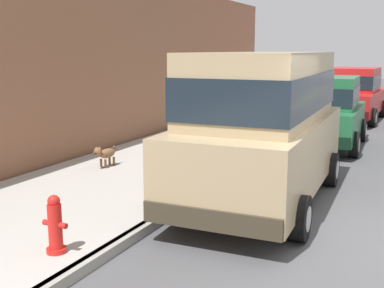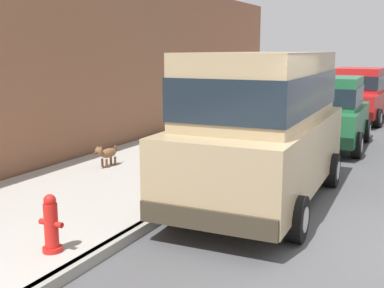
{
  "view_description": "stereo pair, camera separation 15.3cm",
  "coord_description": "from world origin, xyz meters",
  "px_view_note": "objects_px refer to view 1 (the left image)",
  "views": [
    {
      "loc": [
        0.23,
        -6.64,
        2.56
      ],
      "look_at": [
        -3.57,
        1.32,
        0.85
      ],
      "focal_mm": 45.56,
      "sensor_mm": 36.0,
      "label": 1
    },
    {
      "loc": [
        0.37,
        -6.57,
        2.56
      ],
      "look_at": [
        -3.57,
        1.32,
        0.85
      ],
      "focal_mm": 45.56,
      "sensor_mm": 36.0,
      "label": 2
    }
  ],
  "objects_px": {
    "car_red_sedan": "(353,94)",
    "car_tan_van": "(263,121)",
    "fire_hydrant": "(55,226)",
    "dog_brown": "(105,153)",
    "car_green_hatchback": "(325,111)"
  },
  "relations": [
    {
      "from": "car_red_sedan",
      "to": "car_tan_van",
      "type": "bearing_deg",
      "value": -90.15
    },
    {
      "from": "fire_hydrant",
      "to": "dog_brown",
      "type": "bearing_deg",
      "value": 117.77
    },
    {
      "from": "car_green_hatchback",
      "to": "car_red_sedan",
      "type": "distance_m",
      "value": 5.59
    },
    {
      "from": "dog_brown",
      "to": "fire_hydrant",
      "type": "height_order",
      "value": "fire_hydrant"
    },
    {
      "from": "car_tan_van",
      "to": "fire_hydrant",
      "type": "xyz_separation_m",
      "value": [
        -1.49,
        -3.45,
        -0.92
      ]
    },
    {
      "from": "car_red_sedan",
      "to": "dog_brown",
      "type": "height_order",
      "value": "car_red_sedan"
    },
    {
      "from": "car_red_sedan",
      "to": "dog_brown",
      "type": "distance_m",
      "value": 11.06
    },
    {
      "from": "fire_hydrant",
      "to": "car_red_sedan",
      "type": "bearing_deg",
      "value": 83.94
    },
    {
      "from": "car_red_sedan",
      "to": "fire_hydrant",
      "type": "relative_size",
      "value": 6.43
    },
    {
      "from": "car_red_sedan",
      "to": "fire_hydrant",
      "type": "xyz_separation_m",
      "value": [
        -1.52,
        -14.35,
        -0.51
      ]
    },
    {
      "from": "car_green_hatchback",
      "to": "fire_hydrant",
      "type": "distance_m",
      "value": 8.9
    },
    {
      "from": "car_red_sedan",
      "to": "dog_brown",
      "type": "bearing_deg",
      "value": -108.86
    },
    {
      "from": "car_green_hatchback",
      "to": "car_red_sedan",
      "type": "xyz_separation_m",
      "value": [
        -0.03,
        5.59,
        0.01
      ]
    },
    {
      "from": "car_red_sedan",
      "to": "fire_hydrant",
      "type": "distance_m",
      "value": 14.44
    },
    {
      "from": "car_tan_van",
      "to": "car_green_hatchback",
      "type": "distance_m",
      "value": 5.32
    }
  ]
}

